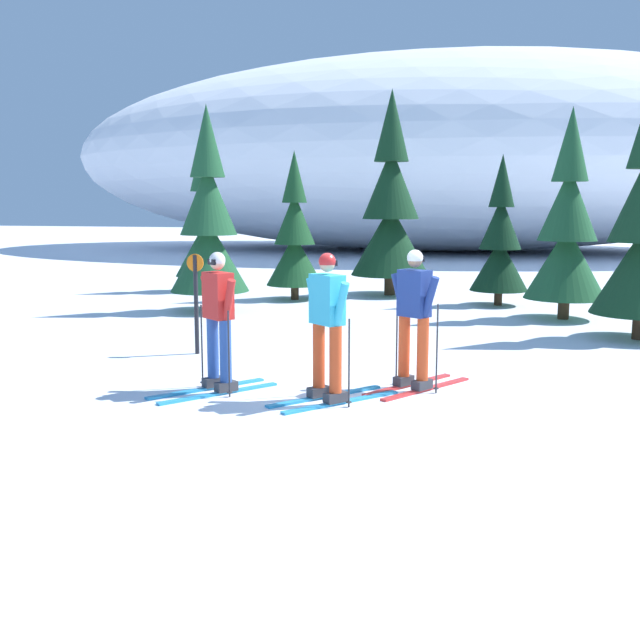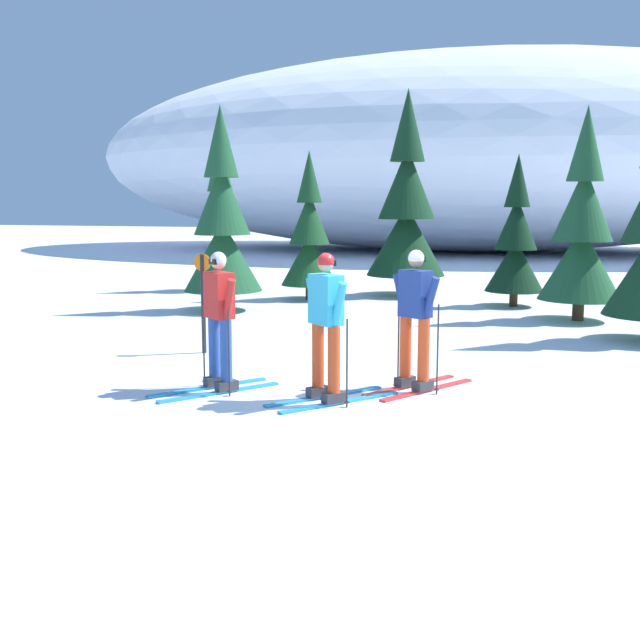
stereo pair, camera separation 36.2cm
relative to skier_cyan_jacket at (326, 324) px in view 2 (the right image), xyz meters
name	(u,v)px [view 2 (the right image)]	position (x,y,z in m)	size (l,w,h in m)	color
ground_plane	(375,395)	(0.50, 0.48, -0.96)	(120.00, 120.00, 0.00)	white
skier_cyan_jacket	(326,324)	(0.00, 0.00, 0.00)	(1.43, 1.60, 1.82)	#2893CC
skier_navy_jacket	(415,318)	(0.93, 0.89, -0.01)	(1.25, 1.66, 1.82)	red
skier_red_jacket	(219,319)	(-1.48, 0.16, -0.02)	(1.37, 1.60, 1.79)	#2893CC
pine_tree_far_left	(221,228)	(-6.10, 10.61, 0.77)	(1.59, 1.59, 4.13)	#47301E
pine_tree_left	(222,226)	(-4.43, 6.94, 0.93)	(1.74, 1.74, 4.51)	#47301E
pine_tree_center_left	(309,238)	(-3.18, 9.40, 0.57)	(1.42, 1.42, 3.67)	#47301E
pine_tree_center	(407,210)	(-1.04, 10.95, 1.24)	(2.03, 2.03, 5.27)	#47301E
pine_tree_center_right	(516,243)	(1.78, 9.58, 0.51)	(1.36, 1.36, 3.51)	#47301E
pine_tree_right	(582,232)	(3.15, 7.71, 0.85)	(1.67, 1.67, 4.32)	#47301E
snow_ridge_background	(461,155)	(-1.84, 30.21, 3.79)	(38.02, 20.48, 9.50)	white
trail_marker_post	(203,297)	(-2.75, 2.37, -0.05)	(0.28, 0.07, 1.60)	black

